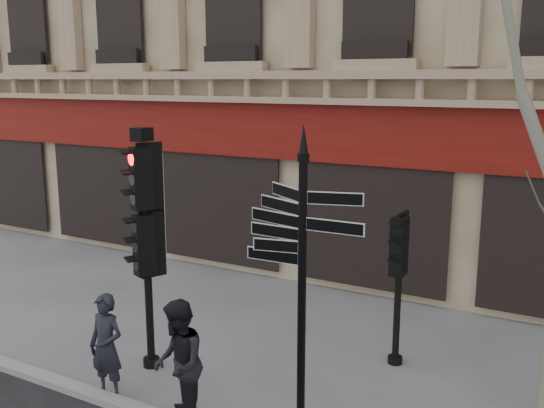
{
  "coord_description": "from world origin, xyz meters",
  "views": [
    {
      "loc": [
        4.41,
        -7.39,
        4.75
      ],
      "look_at": [
        -0.08,
        0.6,
        2.86
      ],
      "focal_mm": 40.0,
      "sensor_mm": 36.0,
      "label": 1
    }
  ],
  "objects": [
    {
      "name": "traffic_signal_secondary",
      "position": [
        1.55,
        1.99,
        1.79
      ],
      "size": [
        0.44,
        0.33,
        2.57
      ],
      "rotation": [
        0.0,
        0.0,
        -0.05
      ],
      "color": "black",
      "rests_on": "ground"
    },
    {
      "name": "pedestrian_b",
      "position": [
        -0.5,
        -1.3,
        0.91
      ],
      "size": [
        1.08,
        1.12,
        1.81
      ],
      "primitive_type": "imported",
      "rotation": [
        0.0,
        0.0,
        -0.94
      ],
      "color": "black",
      "rests_on": "ground"
    },
    {
      "name": "traffic_signal_main",
      "position": [
        -2.01,
        -0.13,
        2.54
      ],
      "size": [
        0.53,
        0.47,
        4.01
      ],
      "rotation": [
        0.0,
        0.0,
        -0.43
      ],
      "color": "black",
      "rests_on": "ground"
    },
    {
      "name": "ground",
      "position": [
        0.0,
        0.0,
        0.0
      ],
      "size": [
        80.0,
        80.0,
        0.0
      ],
      "primitive_type": "plane",
      "color": "slate",
      "rests_on": "ground"
    },
    {
      "name": "fingerpost",
      "position": [
        1.01,
        -0.53,
        2.82
      ],
      "size": [
        1.99,
        1.99,
        4.2
      ],
      "rotation": [
        0.0,
        0.0,
        -0.14
      ],
      "color": "black",
      "rests_on": "ground"
    },
    {
      "name": "pedestrian_a",
      "position": [
        -1.91,
        -1.23,
        0.82
      ],
      "size": [
        0.61,
        0.41,
        1.63
      ],
      "primitive_type": "imported",
      "rotation": [
        0.0,
        0.0,
        0.03
      ],
      "color": "black",
      "rests_on": "ground"
    }
  ]
}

